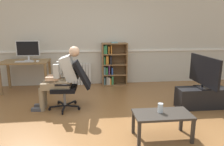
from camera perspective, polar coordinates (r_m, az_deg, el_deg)
ground_plane at (r=3.63m, az=-0.90°, el=-13.97°), size 18.00×18.00×0.00m
back_wall at (r=5.88m, az=-3.44°, el=10.09°), size 12.00×0.13×2.70m
computer_desk at (r=5.68m, az=-22.09°, el=1.87°), size 1.13×0.66×0.76m
imac_monitor at (r=5.68m, az=-21.56°, el=5.96°), size 0.56×0.14×0.49m
keyboard at (r=5.52m, az=-22.30°, el=2.86°), size 0.42×0.12×0.02m
computer_mouse at (r=5.46m, az=-19.25°, el=3.07°), size 0.06×0.10×0.03m
bookshelf at (r=5.80m, az=0.09°, el=2.28°), size 0.68×0.29×1.18m
radiator at (r=5.93m, az=-9.28°, el=-0.35°), size 0.74×0.08×0.59m
office_chair at (r=4.22m, az=-10.56°, el=-2.68°), size 0.85×0.62×0.96m
person_seated at (r=4.22m, az=-13.34°, el=-0.92°), size 0.96×0.41×1.24m
tv_stand at (r=4.65m, az=22.74°, el=-6.10°), size 0.99×0.36×0.41m
tv_screen at (r=4.52m, az=23.35°, el=0.37°), size 0.21×1.00×0.63m
coffee_table at (r=3.23m, az=13.28°, el=-11.29°), size 0.82×0.44×0.39m
drinking_glass at (r=3.21m, az=12.80°, el=-9.09°), size 0.08×0.08×0.14m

